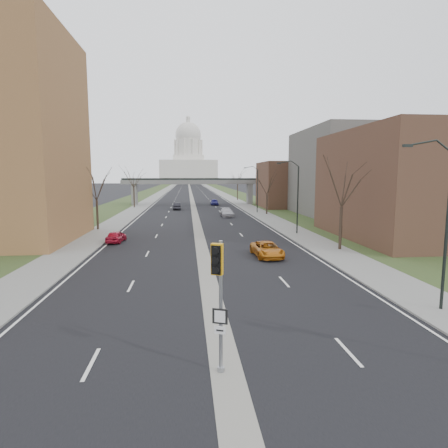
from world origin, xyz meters
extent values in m
plane|color=black|center=(0.00, 0.00, 0.00)|extent=(700.00, 700.00, 0.00)
cube|color=black|center=(0.00, 150.00, 0.01)|extent=(20.00, 600.00, 0.01)
cube|color=gray|center=(0.00, 150.00, 0.00)|extent=(1.20, 600.00, 0.02)
cube|color=gray|center=(12.00, 150.00, 0.06)|extent=(4.00, 600.00, 0.12)
cube|color=gray|center=(-12.00, 150.00, 0.06)|extent=(4.00, 600.00, 0.12)
cube|color=#273D1C|center=(18.00, 150.00, 0.05)|extent=(8.00, 600.00, 0.10)
cube|color=#273D1C|center=(-18.00, 150.00, 0.05)|extent=(8.00, 600.00, 0.10)
cube|color=brown|center=(24.00, 28.00, 6.00)|extent=(16.00, 20.00, 12.00)
cube|color=#5F5D56|center=(28.00, 52.00, 7.50)|extent=(18.00, 22.00, 15.00)
cube|color=brown|center=(22.00, 70.00, 5.00)|extent=(14.00, 14.00, 10.00)
cube|color=slate|center=(-14.00, 80.00, 2.50)|extent=(1.20, 2.50, 5.00)
cube|color=slate|center=(14.00, 80.00, 2.50)|extent=(1.20, 2.50, 5.00)
cube|color=slate|center=(0.00, 80.00, 5.50)|extent=(34.00, 3.00, 1.00)
cube|color=black|center=(0.00, 80.00, 6.20)|extent=(34.00, 0.15, 0.50)
cube|color=silver|center=(0.00, 320.00, 10.00)|extent=(48.00, 42.00, 20.00)
cube|color=silver|center=(0.00, 320.00, 22.00)|extent=(26.00, 26.00, 5.00)
cylinder|color=silver|center=(0.00, 320.00, 31.00)|extent=(22.00, 22.00, 14.00)
sphere|color=silver|center=(0.00, 320.00, 42.00)|extent=(22.00, 22.00, 22.00)
cylinder|color=silver|center=(0.00, 320.00, 53.50)|extent=(3.60, 3.60, 4.50)
cylinder|color=black|center=(11.80, 6.00, 4.12)|extent=(0.16, 0.16, 8.00)
cube|color=black|center=(9.50, 6.00, 8.47)|extent=(0.45, 0.18, 0.14)
cylinder|color=black|center=(11.80, 32.00, 4.12)|extent=(0.16, 0.16, 8.00)
cube|color=black|center=(9.50, 32.00, 8.47)|extent=(0.45, 0.18, 0.14)
cylinder|color=black|center=(11.80, 58.00, 4.12)|extent=(0.16, 0.16, 8.00)
cube|color=black|center=(9.50, 58.00, 8.47)|extent=(0.45, 0.18, 0.14)
cylinder|color=#382B21|center=(-13.00, 38.00, 2.00)|extent=(0.28, 0.28, 3.75)
cylinder|color=#382B21|center=(-13.00, 72.00, 2.25)|extent=(0.28, 0.28, 4.25)
cylinder|color=#382B21|center=(13.00, 22.00, 2.12)|extent=(0.28, 0.28, 4.00)
cylinder|color=#382B21|center=(13.00, 55.00, 1.87)|extent=(0.28, 0.28, 3.50)
cylinder|color=#382B21|center=(13.00, 95.00, 2.25)|extent=(0.28, 0.28, 4.25)
cylinder|color=gray|center=(-0.21, 1.01, 2.40)|extent=(0.13, 0.13, 4.80)
cylinder|color=gray|center=(-0.21, 1.01, 0.09)|extent=(0.26, 0.26, 0.18)
cube|color=orange|center=(-0.37, 0.58, 4.25)|extent=(0.49, 0.48, 1.06)
cube|color=black|center=(-0.21, 1.01, 2.12)|extent=(0.53, 0.23, 0.55)
cube|color=silver|center=(-0.21, 1.01, 1.62)|extent=(0.40, 0.18, 0.28)
imported|color=#A81329|center=(-8.91, 28.41, 0.63)|extent=(1.85, 3.84, 1.26)
imported|color=black|center=(-3.51, 66.71, 0.71)|extent=(1.57, 4.34, 1.42)
imported|color=#BB6813|center=(5.51, 19.82, 0.66)|extent=(2.44, 4.86, 1.32)
imported|color=#A8A6AE|center=(5.40, 52.18, 0.73)|extent=(2.21, 5.10, 1.46)
imported|color=navy|center=(5.12, 77.97, 0.74)|extent=(1.79, 4.38, 1.49)
camera|label=1|loc=(-1.33, -11.63, 7.02)|focal=30.00mm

